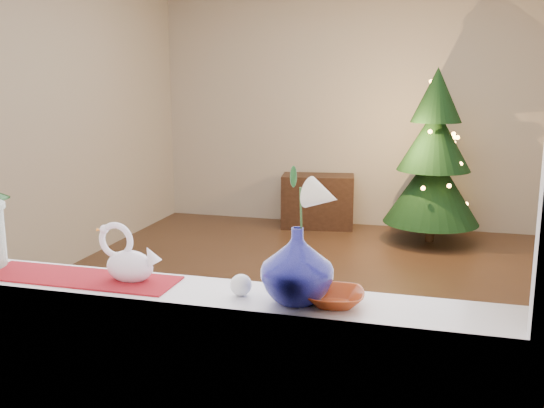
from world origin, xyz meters
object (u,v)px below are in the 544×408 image
(amber_dish, at_px, (334,299))
(swan, at_px, (129,254))
(paperweight, at_px, (241,285))
(xmas_tree, at_px, (434,157))
(blue_vase, at_px, (297,259))
(side_table, at_px, (318,201))

(amber_dish, bearing_deg, swan, 177.25)
(amber_dish, bearing_deg, paperweight, 179.21)
(swan, xyz_separation_m, amber_dish, (0.70, -0.03, -0.08))
(xmas_tree, bearing_deg, blue_vase, -94.81)
(xmas_tree, height_order, side_table, xmas_tree)
(amber_dish, bearing_deg, side_table, 101.58)
(blue_vase, height_order, amber_dish, blue_vase)
(swan, relative_size, xmas_tree, 0.13)
(blue_vase, relative_size, xmas_tree, 0.16)
(amber_dish, bearing_deg, blue_vase, 179.92)
(swan, height_order, side_table, swan)
(swan, xyz_separation_m, xmas_tree, (0.95, 4.30, -0.16))
(blue_vase, distance_m, paperweight, 0.21)
(swan, distance_m, side_table, 4.67)
(blue_vase, xyz_separation_m, paperweight, (-0.18, 0.00, -0.10))
(swan, height_order, paperweight, swan)
(blue_vase, distance_m, amber_dish, 0.16)
(blue_vase, relative_size, paperweight, 3.88)
(side_table, bearing_deg, amber_dish, -86.89)
(amber_dish, xyz_separation_m, xmas_tree, (0.25, 4.34, -0.09))
(side_table, bearing_deg, swan, -95.41)
(xmas_tree, bearing_deg, amber_dish, -93.27)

